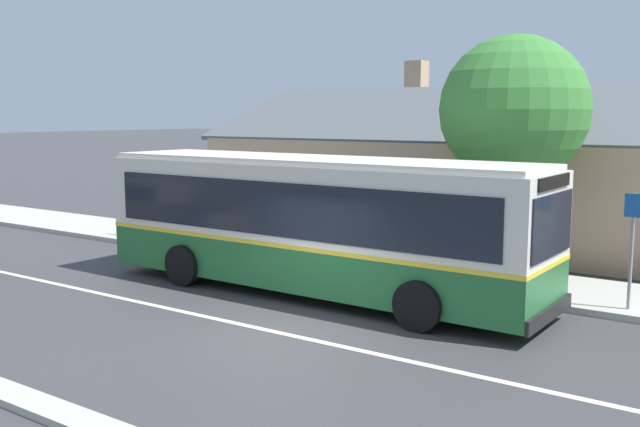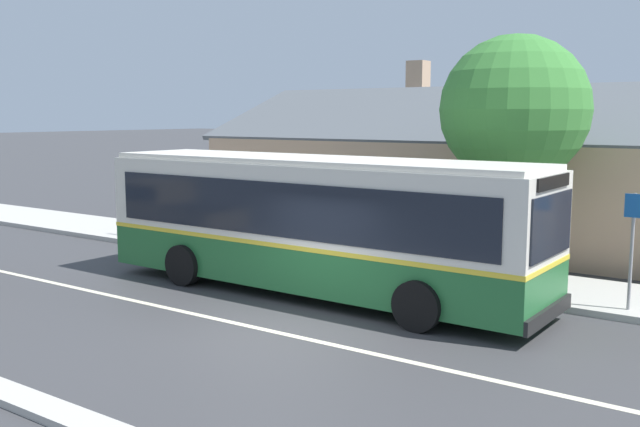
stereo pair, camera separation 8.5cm
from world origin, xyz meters
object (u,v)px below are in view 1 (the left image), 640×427
(bench_by_building, at_px, (142,224))
(bus_stop_sign, at_px, (632,238))
(street_tree_primary, at_px, (514,116))
(transit_bus, at_px, (314,221))

(bench_by_building, bearing_deg, bus_stop_sign, -1.34)
(street_tree_primary, distance_m, bus_stop_sign, 4.57)
(street_tree_primary, bearing_deg, transit_bus, -127.32)
(transit_bus, distance_m, bench_by_building, 9.07)
(bench_by_building, relative_size, bus_stop_sign, 0.68)
(transit_bus, bearing_deg, bench_by_building, 164.23)
(transit_bus, height_order, bench_by_building, transit_bus)
(bench_by_building, bearing_deg, street_tree_primary, 8.17)
(transit_bus, relative_size, bus_stop_sign, 4.59)
(bench_by_building, height_order, bus_stop_sign, bus_stop_sign)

